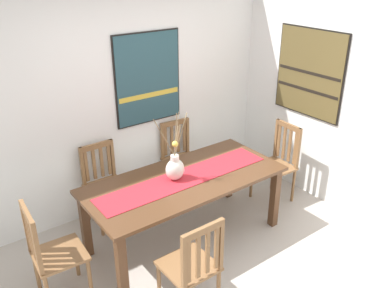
{
  "coord_description": "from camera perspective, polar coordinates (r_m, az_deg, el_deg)",
  "views": [
    {
      "loc": [
        -2.1,
        -2.16,
        2.77
      ],
      "look_at": [
        0.1,
        0.81,
        1.07
      ],
      "focal_mm": 38.25,
      "sensor_mm": 36.0,
      "label": 1
    }
  ],
  "objects": [
    {
      "name": "ground_plane",
      "position": [
        4.1,
        5.97,
        -18.21
      ],
      "size": [
        6.4,
        6.4,
        0.03
      ],
      "primitive_type": "cube",
      "color": "#B2A89E"
    },
    {
      "name": "wall_back",
      "position": [
        4.75,
        -8.58,
        7.05
      ],
      "size": [
        6.4,
        0.12,
        2.7
      ],
      "primitive_type": "cube",
      "color": "white",
      "rests_on": "ground_plane"
    },
    {
      "name": "wall_side",
      "position": [
        4.73,
        23.78,
        5.12
      ],
      "size": [
        0.12,
        6.4,
        2.7
      ],
      "primitive_type": "cube",
      "color": "white",
      "rests_on": "ground_plane"
    },
    {
      "name": "dining_table",
      "position": [
        4.16,
        -0.99,
        -5.95
      ],
      "size": [
        2.04,
        0.92,
        0.74
      ],
      "color": "#51331E",
      "rests_on": "ground_plane"
    },
    {
      "name": "table_runner",
      "position": [
        4.11,
        -1.0,
        -4.75
      ],
      "size": [
        1.88,
        0.36,
        0.01
      ],
      "primitive_type": "cube",
      "color": "#B7232D",
      "rests_on": "dining_table"
    },
    {
      "name": "centerpiece_vase",
      "position": [
        4.03,
        -2.39,
        -3.31
      ],
      "size": [
        0.33,
        0.17,
        0.73
      ],
      "color": "silver",
      "rests_on": "dining_table"
    },
    {
      "name": "chair_0",
      "position": [
        3.45,
        0.1,
        -16.6
      ],
      "size": [
        0.42,
        0.42,
        0.95
      ],
      "color": "brown",
      "rests_on": "ground_plane"
    },
    {
      "name": "chair_1",
      "position": [
        3.75,
        -19.09,
        -14.07
      ],
      "size": [
        0.44,
        0.44,
        0.96
      ],
      "color": "brown",
      "rests_on": "ground_plane"
    },
    {
      "name": "chair_2",
      "position": [
        5.07,
        11.87,
        -2.47
      ],
      "size": [
        0.44,
        0.44,
        0.97
      ],
      "color": "brown",
      "rests_on": "ground_plane"
    },
    {
      "name": "chair_3",
      "position": [
        5.11,
        -1.62,
        -1.8
      ],
      "size": [
        0.45,
        0.45,
        0.93
      ],
      "color": "brown",
      "rests_on": "ground_plane"
    },
    {
      "name": "chair_4",
      "position": [
        4.66,
        -12.08,
        -5.32
      ],
      "size": [
        0.42,
        0.42,
        0.91
      ],
      "color": "brown",
      "rests_on": "ground_plane"
    },
    {
      "name": "painting_on_back_wall",
      "position": [
        4.74,
        -6.18,
        9.08
      ],
      "size": [
        0.84,
        0.05,
        1.05
      ],
      "color": "black"
    },
    {
      "name": "painting_on_side_wall",
      "position": [
        5.04,
        16.09,
        9.5
      ],
      "size": [
        0.05,
        0.94,
        1.03
      ],
      "color": "black"
    }
  ]
}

